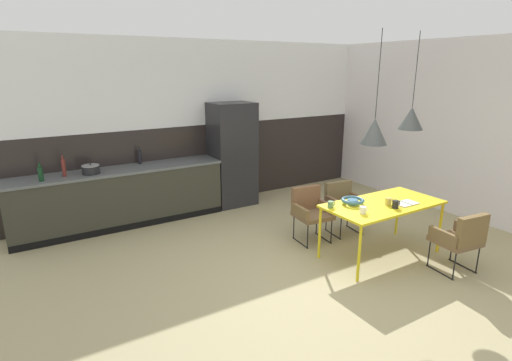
# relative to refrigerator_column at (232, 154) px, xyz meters

# --- Properties ---
(ground_plane) EXTENTS (8.95, 8.95, 0.00)m
(ground_plane) POSITION_rel_refrigerator_column_xyz_m (-0.33, -3.01, -0.93)
(ground_plane) COLOR tan
(back_wall_splashback_dark) EXTENTS (6.88, 0.12, 1.46)m
(back_wall_splashback_dark) POSITION_rel_refrigerator_column_xyz_m (-0.33, 0.36, -0.20)
(back_wall_splashback_dark) COLOR black
(back_wall_splashback_dark) RESTS_ON ground
(back_wall_panel_upper) EXTENTS (6.88, 0.12, 1.46)m
(back_wall_panel_upper) POSITION_rel_refrigerator_column_xyz_m (-0.33, 0.36, 1.26)
(back_wall_panel_upper) COLOR white
(back_wall_panel_upper) RESTS_ON back_wall_splashback_dark
(side_wall_right) EXTENTS (0.12, 6.85, 2.93)m
(side_wall_right) POSITION_rel_refrigerator_column_xyz_m (3.05, -3.01, 0.53)
(side_wall_right) COLOR white
(side_wall_right) RESTS_ON ground
(kitchen_counter) EXTENTS (3.26, 0.63, 0.92)m
(kitchen_counter) POSITION_rel_refrigerator_column_xyz_m (-2.01, -0.00, -0.47)
(kitchen_counter) COLOR #313126
(kitchen_counter) RESTS_ON ground
(refrigerator_column) EXTENTS (0.76, 0.60, 1.86)m
(refrigerator_column) POSITION_rel_refrigerator_column_xyz_m (0.00, 0.00, 0.00)
(refrigerator_column) COLOR #232326
(refrigerator_column) RESTS_ON ground
(dining_table) EXTENTS (1.59, 0.79, 0.74)m
(dining_table) POSITION_rel_refrigerator_column_xyz_m (0.68, -2.92, -0.24)
(dining_table) COLOR yellow
(dining_table) RESTS_ON ground
(armchair_corner_seat) EXTENTS (0.54, 0.53, 0.77)m
(armchair_corner_seat) POSITION_rel_refrigerator_column_xyz_m (0.81, -2.05, -0.43)
(armchair_corner_seat) COLOR brown
(armchair_corner_seat) RESTS_ON ground
(armchair_far_side) EXTENTS (0.54, 0.52, 0.79)m
(armchair_far_side) POSITION_rel_refrigerator_column_xyz_m (1.13, -3.77, -0.44)
(armchair_far_side) COLOR brown
(armchair_far_side) RESTS_ON ground
(armchair_near_window) EXTENTS (0.53, 0.52, 0.78)m
(armchair_near_window) POSITION_rel_refrigerator_column_xyz_m (0.19, -2.03, -0.44)
(armchair_near_window) COLOR brown
(armchair_near_window) RESTS_ON ground
(fruit_bowl) EXTENTS (0.30, 0.30, 0.08)m
(fruit_bowl) POSITION_rel_refrigerator_column_xyz_m (0.30, -2.75, -0.14)
(fruit_bowl) COLOR #33607F
(fruit_bowl) RESTS_ON dining_table
(open_book) EXTENTS (0.30, 0.20, 0.02)m
(open_book) POSITION_rel_refrigerator_column_xyz_m (0.91, -3.09, -0.18)
(open_book) COLOR white
(open_book) RESTS_ON dining_table
(mug_short_terracotta) EXTENTS (0.12, 0.07, 0.08)m
(mug_short_terracotta) POSITION_rel_refrigerator_column_xyz_m (-0.03, -2.70, -0.15)
(mug_short_terracotta) COLOR #5B8456
(mug_short_terracotta) RESTS_ON dining_table
(mug_white_ceramic) EXTENTS (0.13, 0.08, 0.10)m
(mug_white_ceramic) POSITION_rel_refrigerator_column_xyz_m (0.66, -3.14, -0.14)
(mug_white_ceramic) COLOR black
(mug_white_ceramic) RESTS_ON dining_table
(mug_glass_clear) EXTENTS (0.12, 0.08, 0.09)m
(mug_glass_clear) POSITION_rel_refrigerator_column_xyz_m (0.16, -3.06, -0.15)
(mug_glass_clear) COLOR white
(mug_glass_clear) RESTS_ON dining_table
(mug_dark_espresso) EXTENTS (0.12, 0.08, 0.09)m
(mug_dark_espresso) POSITION_rel_refrigerator_column_xyz_m (0.68, -3.01, -0.14)
(mug_dark_espresso) COLOR gold
(mug_dark_espresso) RESTS_ON dining_table
(cooking_pot) EXTENTS (0.25, 0.25, 0.16)m
(cooking_pot) POSITION_rel_refrigerator_column_xyz_m (-2.43, -0.07, 0.06)
(cooking_pot) COLOR black
(cooking_pot) RESTS_ON kitchen_counter
(bottle_spice_small) EXTENTS (0.06, 0.06, 0.29)m
(bottle_spice_small) POSITION_rel_refrigerator_column_xyz_m (-1.62, 0.19, 0.11)
(bottle_spice_small) COLOR black
(bottle_spice_small) RESTS_ON kitchen_counter
(bottle_vinegar_dark) EXTENTS (0.07, 0.07, 0.26)m
(bottle_vinegar_dark) POSITION_rel_refrigerator_column_xyz_m (-3.10, -0.14, 0.10)
(bottle_vinegar_dark) COLOR #0F3319
(bottle_vinegar_dark) RESTS_ON kitchen_counter
(bottle_oil_tall) EXTENTS (0.06, 0.06, 0.31)m
(bottle_oil_tall) POSITION_rel_refrigerator_column_xyz_m (-2.79, -0.03, 0.12)
(bottle_oil_tall) COLOR maroon
(bottle_oil_tall) RESTS_ON kitchen_counter
(pendant_lamp_over_table_near) EXTENTS (0.32, 0.32, 1.32)m
(pendant_lamp_over_table_near) POSITION_rel_refrigerator_column_xyz_m (0.36, -2.96, 0.78)
(pendant_lamp_over_table_near) COLOR black
(pendant_lamp_over_table_far) EXTENTS (0.30, 0.30, 1.19)m
(pendant_lamp_over_table_far) POSITION_rel_refrigerator_column_xyz_m (1.00, -2.97, 0.90)
(pendant_lamp_over_table_far) COLOR black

